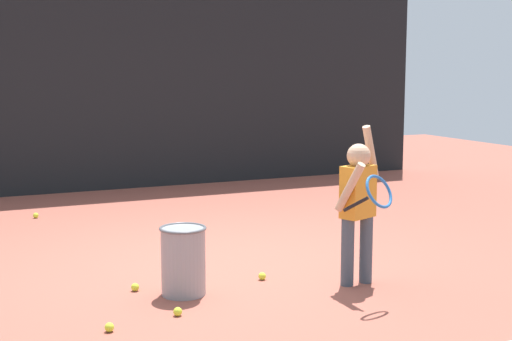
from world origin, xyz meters
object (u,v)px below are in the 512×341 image
Objects in this scene: tennis_ball_3 at (262,276)px; tennis_ball_5 at (135,287)px; tennis_player at (359,201)px; tennis_ball_0 at (353,187)px; tennis_ball_4 at (166,237)px; tennis_ball_7 at (109,327)px; tennis_ball_6 at (178,312)px; ball_hopper at (183,260)px; tennis_ball_2 at (36,215)px.

tennis_ball_3 is 1.00× the size of tennis_ball_5.
tennis_ball_5 is at bearing 140.38° from tennis_player.
tennis_player is at bearing -121.17° from tennis_ball_0.
tennis_ball_4 is 1.77m from tennis_ball_5.
tennis_ball_3 is 1.65m from tennis_ball_7.
tennis_player is at bearing 4.46° from tennis_ball_6.
tennis_ball_0 is 1.00× the size of tennis_ball_4.
ball_hopper is (-1.44, 0.35, -0.44)m from tennis_player.
tennis_ball_0 is 1.00× the size of tennis_ball_2.
tennis_player is 2.30m from tennis_ball_7.
tennis_ball_5 is at bearing -115.07° from tennis_ball_4.
tennis_player reaches higher than tennis_ball_6.
ball_hopper reaches higher than tennis_ball_4.
tennis_ball_2 is 1.00× the size of tennis_ball_3.
tennis_ball_2 is at bearing 97.26° from tennis_ball_6.
tennis_ball_3 and tennis_ball_4 have the same top height.
tennis_player reaches higher than tennis_ball_4.
tennis_ball_7 is at bearing -141.38° from ball_hopper.
tennis_ball_2 is 1.00× the size of tennis_ball_5.
tennis_ball_2 is 1.00× the size of tennis_ball_6.
tennis_ball_0 is at bearing 49.23° from tennis_ball_3.
tennis_player reaches higher than tennis_ball_2.
tennis_ball_7 is at bearing -90.26° from tennis_ball_2.
tennis_ball_4 and tennis_ball_6 have the same top height.
tennis_ball_0 is at bearing 37.55° from tennis_player.
tennis_ball_4 is (-0.34, 1.75, 0.00)m from tennis_ball_3.
tennis_ball_3 is at bearing -130.77° from tennis_ball_0.
tennis_ball_7 is at bearing 165.15° from tennis_player.
tennis_ball_5 is 1.00× the size of tennis_ball_7.
tennis_player is 1.07m from tennis_ball_3.
ball_hopper is at bearing -172.14° from tennis_ball_3.
tennis_player is 20.46× the size of tennis_ball_0.
tennis_ball_6 is at bearing -113.25° from ball_hopper.
tennis_ball_7 is (-0.40, -0.83, 0.00)m from tennis_ball_5.
tennis_ball_0 is 5.98m from tennis_ball_6.
tennis_ball_2 is at bearing 97.45° from tennis_player.
tennis_ball_6 is at bearing 163.19° from tennis_player.
tennis_ball_3 is at bearing -7.25° from tennis_ball_5.
tennis_ball_6 is at bearing 12.31° from tennis_ball_7.
tennis_ball_4 and tennis_ball_7 have the same top height.
tennis_ball_0 is at bearing 2.84° from tennis_ball_2.
tennis_ball_2 is (-2.16, 3.94, -0.69)m from tennis_player.
tennis_ball_3 is at bearing 7.86° from ball_hopper.
tennis_ball_7 is at bearing -136.78° from tennis_ball_0.
ball_hopper reaches higher than tennis_ball_7.
tennis_ball_0 and tennis_ball_6 have the same top height.
tennis_ball_6 is (-4.16, -4.30, 0.00)m from tennis_ball_0.
tennis_ball_7 is (-0.54, -0.12, 0.00)m from tennis_ball_6.
tennis_ball_4 is 2.70m from tennis_ball_7.
tennis_ball_3 is 1.00× the size of tennis_ball_4.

